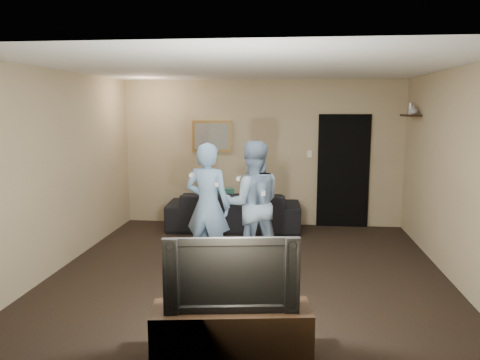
# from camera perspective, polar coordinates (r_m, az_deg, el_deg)

# --- Properties ---
(ground) EXTENTS (5.00, 5.00, 0.00)m
(ground) POSITION_cam_1_polar(r_m,az_deg,el_deg) (6.27, 1.17, -10.90)
(ground) COLOR black
(ground) RESTS_ON ground
(ceiling) EXTENTS (5.00, 5.00, 0.04)m
(ceiling) POSITION_cam_1_polar(r_m,az_deg,el_deg) (5.92, 1.25, 13.53)
(ceiling) COLOR silver
(ceiling) RESTS_ON wall_back
(wall_back) EXTENTS (5.00, 0.04, 2.60)m
(wall_back) POSITION_cam_1_polar(r_m,az_deg,el_deg) (8.43, 2.66, 3.28)
(wall_back) COLOR tan
(wall_back) RESTS_ON ground
(wall_front) EXTENTS (5.00, 0.04, 2.60)m
(wall_front) POSITION_cam_1_polar(r_m,az_deg,el_deg) (3.51, -2.31, -4.64)
(wall_front) COLOR tan
(wall_front) RESTS_ON ground
(wall_left) EXTENTS (0.04, 5.00, 2.60)m
(wall_left) POSITION_cam_1_polar(r_m,az_deg,el_deg) (6.65, -20.80, 1.21)
(wall_left) COLOR tan
(wall_left) RESTS_ON ground
(wall_right) EXTENTS (0.04, 5.00, 2.60)m
(wall_right) POSITION_cam_1_polar(r_m,az_deg,el_deg) (6.26, 24.65, 0.54)
(wall_right) COLOR tan
(wall_right) RESTS_ON ground
(sofa) EXTENTS (2.34, 1.01, 0.67)m
(sofa) POSITION_cam_1_polar(r_m,az_deg,el_deg) (8.20, -0.76, -3.70)
(sofa) COLOR black
(sofa) RESTS_ON ground
(throw_pillow) EXTENTS (0.49, 0.30, 0.47)m
(throw_pillow) POSITION_cam_1_polar(r_m,az_deg,el_deg) (8.20, -2.43, -2.67)
(throw_pillow) COLOR #194C41
(throw_pillow) RESTS_ON sofa
(painting_frame) EXTENTS (0.72, 0.05, 0.57)m
(painting_frame) POSITION_cam_1_polar(r_m,az_deg,el_deg) (8.48, -3.44, 5.34)
(painting_frame) COLOR olive
(painting_frame) RESTS_ON wall_back
(painting_canvas) EXTENTS (0.62, 0.01, 0.47)m
(painting_canvas) POSITION_cam_1_polar(r_m,az_deg,el_deg) (8.46, -3.47, 5.33)
(painting_canvas) COLOR slate
(painting_canvas) RESTS_ON painting_frame
(doorway) EXTENTS (0.90, 0.06, 2.00)m
(doorway) POSITION_cam_1_polar(r_m,az_deg,el_deg) (8.47, 12.47, 1.07)
(doorway) COLOR black
(doorway) RESTS_ON ground
(light_switch) EXTENTS (0.08, 0.02, 0.12)m
(light_switch) POSITION_cam_1_polar(r_m,az_deg,el_deg) (8.40, 8.46, 3.17)
(light_switch) COLOR silver
(light_switch) RESTS_ON wall_back
(wall_shelf) EXTENTS (0.20, 0.60, 0.03)m
(wall_shelf) POSITION_cam_1_polar(r_m,az_deg,el_deg) (7.91, 20.09, 7.40)
(wall_shelf) COLOR black
(wall_shelf) RESTS_ON wall_right
(shelf_vase) EXTENTS (0.18, 0.18, 0.15)m
(shelf_vase) POSITION_cam_1_polar(r_m,az_deg,el_deg) (7.78, 20.36, 8.02)
(shelf_vase) COLOR #AEADB2
(shelf_vase) RESTS_ON wall_shelf
(shelf_figurine) EXTENTS (0.06, 0.06, 0.18)m
(shelf_figurine) POSITION_cam_1_polar(r_m,az_deg,el_deg) (7.94, 20.07, 8.16)
(shelf_figurine) COLOR #B8B8BC
(shelf_figurine) RESTS_ON wall_shelf
(tv_console) EXTENTS (1.36, 0.60, 0.47)m
(tv_console) POSITION_cam_1_polar(r_m,az_deg,el_deg) (4.10, -1.03, -18.27)
(tv_console) COLOR black
(tv_console) RESTS_ON ground
(television) EXTENTS (1.09, 0.29, 0.62)m
(television) POSITION_cam_1_polar(r_m,az_deg,el_deg) (3.88, -1.05, -11.07)
(television) COLOR black
(television) RESTS_ON tv_console
(wii_player_left) EXTENTS (0.68, 0.55, 1.67)m
(wii_player_left) POSITION_cam_1_polar(r_m,az_deg,el_deg) (6.15, -3.94, -3.19)
(wii_player_left) COLOR #78A1D0
(wii_player_left) RESTS_ON ground
(wii_player_right) EXTENTS (0.93, 0.79, 1.69)m
(wii_player_right) POSITION_cam_1_polar(r_m,az_deg,el_deg) (6.23, 1.52, -2.94)
(wii_player_right) COLOR #89A5C7
(wii_player_right) RESTS_ON ground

